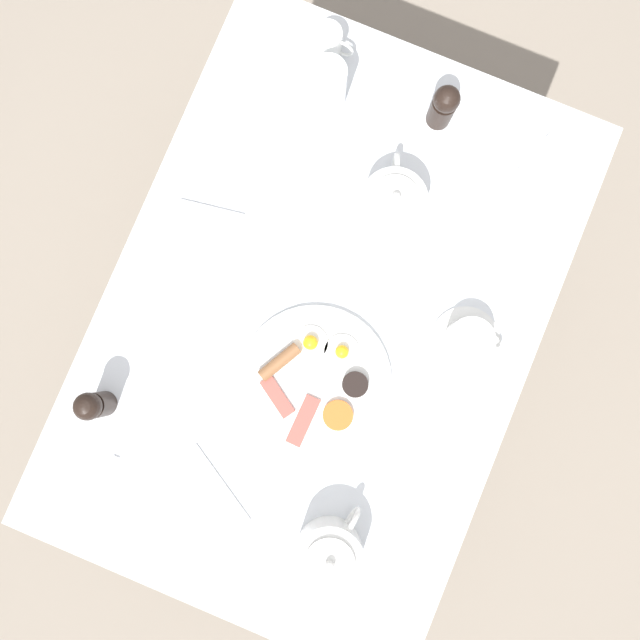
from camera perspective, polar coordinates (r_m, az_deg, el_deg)
The scene contains 14 objects.
ground_plane at distance 1.98m, azimuth 0.00°, elevation -1.75°, with size 8.00×8.00×0.00m, color gray.
table at distance 1.30m, azimuth 0.00°, elevation -0.33°, with size 0.83×1.19×0.76m.
breakfast_plate at distance 1.21m, azimuth -0.43°, elevation -5.52°, with size 0.30×0.30×0.04m.
teapot_near at distance 1.22m, azimuth 6.63°, elevation 10.44°, with size 0.13×0.20×0.11m.
teapot_far at distance 1.22m, azimuth 0.88°, elevation -20.72°, with size 0.13×0.21×0.11m.
teacup_with_saucer_left at distance 1.23m, azimuth 13.43°, elevation -1.86°, with size 0.14×0.14×0.06m.
water_glass_tall at distance 1.28m, azimuth 0.73°, elevation 20.57°, with size 0.07×0.07×0.13m.
creamer_jug at distance 1.35m, azimuth 0.72°, elevation 24.02°, with size 0.09×0.06×0.07m.
pepper_grinder at distance 1.23m, azimuth -19.98°, elevation -7.36°, with size 0.05×0.05×0.12m.
salt_grinder at distance 1.29m, azimuth 11.24°, elevation 18.63°, with size 0.05×0.05×0.12m.
napkin_folded at distance 1.26m, azimuth -10.82°, elevation 6.36°, with size 0.16×0.19×0.01m.
fork_by_plate at distance 1.25m, azimuth -9.06°, elevation -14.57°, with size 0.16×0.10×0.00m.
knife_by_plate at distance 1.34m, azimuth 17.80°, elevation 12.79°, with size 0.08×0.20×0.00m.
spoon_for_tea at distance 1.31m, azimuth -19.35°, elevation -14.60°, with size 0.02×0.15×0.00m.
Camera 1 is at (0.04, -0.09, 1.98)m, focal length 35.00 mm.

